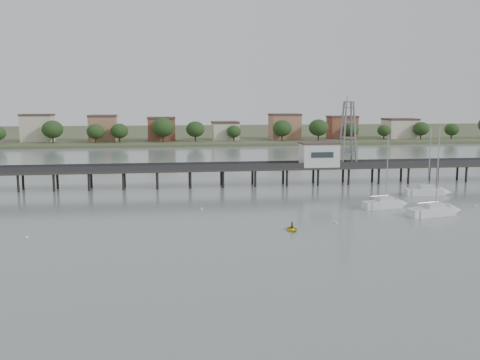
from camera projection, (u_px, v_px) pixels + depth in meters
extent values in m
plane|color=slate|center=(250.00, 276.00, 56.56)|extent=(500.00, 500.00, 0.00)
cube|color=#2D2823|center=(206.00, 169.00, 114.79)|extent=(150.00, 5.00, 0.50)
cube|color=#333335|center=(207.00, 167.00, 112.32)|extent=(150.00, 0.12, 1.10)
cube|color=#333335|center=(205.00, 164.00, 117.02)|extent=(150.00, 0.12, 1.10)
cylinder|color=black|center=(207.00, 180.00, 113.21)|extent=(0.50, 0.50, 4.40)
cylinder|color=black|center=(205.00, 177.00, 116.93)|extent=(0.50, 0.50, 4.40)
cube|color=silver|center=(319.00, 155.00, 117.83)|extent=(8.00, 5.00, 5.00)
cube|color=#4C3833|center=(319.00, 143.00, 117.44)|extent=(8.40, 5.40, 0.30)
cube|color=slate|center=(349.00, 102.00, 117.01)|extent=(1.80, 1.80, 0.30)
cube|color=silver|center=(349.00, 98.00, 116.90)|extent=(0.90, 0.90, 1.20)
cube|color=white|center=(426.00, 193.00, 105.02)|extent=(6.51, 2.99, 1.65)
cone|color=white|center=(445.00, 192.00, 105.23)|extent=(2.83, 2.67, 2.46)
cube|color=silver|center=(426.00, 187.00, 104.85)|extent=(2.97, 2.20, 0.75)
cylinder|color=#A5A8AA|center=(430.00, 159.00, 104.05)|extent=(0.18, 0.18, 11.85)
cylinder|color=#A5A8AA|center=(421.00, 184.00, 104.71)|extent=(3.68, 0.43, 0.12)
cube|color=white|center=(433.00, 212.00, 86.38)|extent=(7.41, 4.20, 1.65)
cone|color=white|center=(454.00, 211.00, 87.91)|extent=(3.44, 3.29, 2.71)
cube|color=silver|center=(433.00, 205.00, 86.21)|extent=(3.51, 2.81, 0.75)
cylinder|color=#A5A8AA|center=(438.00, 167.00, 85.47)|extent=(0.18, 0.18, 13.08)
cylinder|color=#A5A8AA|center=(428.00, 202.00, 85.72)|extent=(4.00, 1.02, 0.12)
cube|color=white|center=(384.00, 205.00, 92.31)|extent=(6.47, 3.62, 1.65)
cone|color=white|center=(402.00, 204.00, 93.62)|extent=(2.99, 2.86, 2.37)
cube|color=silver|center=(384.00, 199.00, 92.13)|extent=(3.05, 2.43, 0.75)
cylinder|color=#A5A8AA|center=(387.00, 168.00, 91.49)|extent=(0.18, 0.18, 11.44)
cylinder|color=#A5A8AA|center=(379.00, 196.00, 91.70)|extent=(3.50, 0.88, 0.12)
imported|color=yellow|center=(292.00, 230.00, 76.38)|extent=(2.06, 0.62, 2.88)
imported|color=black|center=(292.00, 230.00, 76.38)|extent=(0.78, 1.14, 0.26)
ellipsoid|color=beige|center=(27.00, 237.00, 72.13)|extent=(0.56, 0.56, 0.39)
ellipsoid|color=beige|center=(201.00, 209.00, 91.35)|extent=(0.56, 0.56, 0.39)
ellipsoid|color=beige|center=(475.00, 206.00, 93.67)|extent=(0.56, 0.56, 0.39)
ellipsoid|color=beige|center=(336.00, 223.00, 80.67)|extent=(0.56, 0.56, 0.39)
cube|color=#475133|center=(180.00, 133.00, 296.47)|extent=(500.00, 170.00, 1.40)
cube|color=brown|center=(38.00, 131.00, 226.44)|extent=(13.00, 10.50, 9.00)
cube|color=brown|center=(103.00, 131.00, 230.16)|extent=(13.00, 10.50, 9.00)
cube|color=brown|center=(162.00, 130.00, 233.60)|extent=(13.00, 10.50, 9.00)
cube|color=brown|center=(225.00, 130.00, 237.46)|extent=(13.00, 10.50, 9.00)
cube|color=brown|center=(284.00, 129.00, 241.18)|extent=(13.00, 10.50, 9.00)
cube|color=brown|center=(342.00, 129.00, 244.90)|extent=(13.00, 10.50, 9.00)
cube|color=brown|center=(400.00, 128.00, 248.76)|extent=(13.00, 10.50, 9.00)
ellipsoid|color=#1D3917|center=(186.00, 131.00, 223.18)|extent=(8.00, 8.00, 6.80)
ellipsoid|color=#1D3917|center=(454.00, 129.00, 239.72)|extent=(8.00, 8.00, 6.80)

